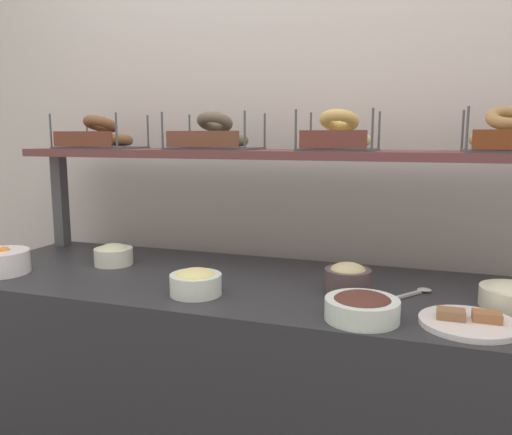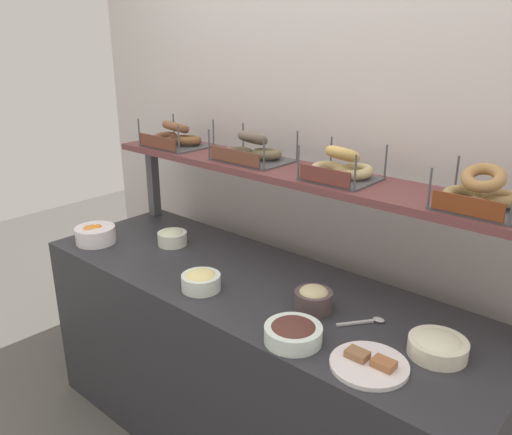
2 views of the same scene
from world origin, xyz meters
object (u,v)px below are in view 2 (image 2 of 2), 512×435
bagel_basket_cinnamon_raisin (176,137)px  serving_plate_white (369,364)px  bowl_chocolate_spread (293,332)px  bowl_hummus (314,299)px  bowl_potato_salad (438,346)px  bowl_scallion_spread (172,237)px  bagel_basket_everything (480,194)px  bagel_basket_plain (341,168)px  serving_spoon_near_plate (368,321)px  bowl_egg_salad (201,280)px  bagel_basket_poppy (252,151)px  bowl_fruit_salad (95,234)px

bagel_basket_cinnamon_raisin → serving_plate_white: bearing=-17.7°
bowl_chocolate_spread → serving_plate_white: size_ratio=0.80×
bowl_hummus → bowl_chocolate_spread: 0.23m
bowl_chocolate_spread → bowl_potato_salad: bearing=31.6°
bowl_hummus → bagel_basket_cinnamon_raisin: bearing=165.5°
bowl_scallion_spread → bagel_basket_everything: 1.43m
bagel_basket_plain → bowl_scallion_spread: bearing=-165.0°
serving_spoon_near_plate → serving_plate_white: bearing=-59.7°
bowl_egg_salad → bowl_hummus: bearing=20.2°
bowl_hummus → bowl_egg_salad: bearing=-159.8°
bowl_potato_salad → bowl_scallion_spread: bearing=178.2°
bowl_potato_salad → bowl_chocolate_spread: bearing=-148.4°
bowl_chocolate_spread → bagel_basket_plain: 0.69m
bagel_basket_poppy → bowl_chocolate_spread: bearing=-38.8°
bowl_scallion_spread → bagel_basket_poppy: 0.59m
bowl_egg_salad → bagel_basket_poppy: (-0.13, 0.46, 0.44)m
bowl_scallion_spread → bagel_basket_poppy: bearing=35.5°
bagel_basket_cinnamon_raisin → bagel_basket_plain: size_ratio=1.12×
bowl_egg_salad → bowl_chocolate_spread: bearing=-6.3°
bowl_fruit_salad → bowl_potato_salad: size_ratio=1.03×
bowl_scallion_spread → bagel_basket_cinnamon_raisin: bagel_basket_cinnamon_raisin is taller
bowl_chocolate_spread → bowl_potato_salad: size_ratio=1.04×
bowl_hummus → bowl_egg_salad: bowl_hummus is taller
bowl_scallion_spread → serving_spoon_near_plate: size_ratio=0.96×
bowl_hummus → bowl_potato_salad: 0.47m
bowl_hummus → serving_plate_white: 0.38m
bowl_potato_salad → bagel_basket_poppy: size_ratio=0.56×
bowl_chocolate_spread → bowl_egg_salad: (-0.51, 0.06, 0.00)m
bowl_scallion_spread → bowl_fruit_salad: size_ratio=0.74×
bowl_chocolate_spread → serving_plate_white: bowl_chocolate_spread is taller
bowl_chocolate_spread → bagel_basket_cinnamon_raisin: (-1.15, 0.50, 0.44)m
bowl_potato_salad → bowl_egg_salad: size_ratio=1.19×
bowl_fruit_salad → serving_plate_white: bearing=-0.3°
bowl_fruit_salad → bagel_basket_cinnamon_raisin: 0.63m
serving_plate_white → bagel_basket_poppy: 1.12m
bowl_hummus → serving_plate_white: bearing=-27.4°
bowl_chocolate_spread → bowl_hummus: bearing=108.1°
serving_plate_white → bagel_basket_plain: bagel_basket_plain is taller
serving_plate_white → bagel_basket_cinnamon_raisin: bagel_basket_cinnamon_raisin is taller
bowl_chocolate_spread → serving_spoon_near_plate: (0.13, 0.27, -0.03)m
bowl_egg_salad → bagel_basket_poppy: 0.65m
bowl_egg_salad → bagel_basket_everything: bagel_basket_everything is taller
bagel_basket_cinnamon_raisin → bowl_scallion_spread: bearing=-48.3°
bowl_egg_salad → bagel_basket_poppy: size_ratio=0.47×
bowl_fruit_salad → bagel_basket_poppy: (0.63, 0.46, 0.43)m
bowl_chocolate_spread → bagel_basket_poppy: 0.93m
bagel_basket_cinnamon_raisin → serving_spoon_near_plate: bearing=-9.9°
bowl_scallion_spread → bowl_potato_salad: 1.36m
bagel_basket_cinnamon_raisin → bagel_basket_plain: bearing=0.4°
bowl_hummus → bagel_basket_everything: 0.68m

